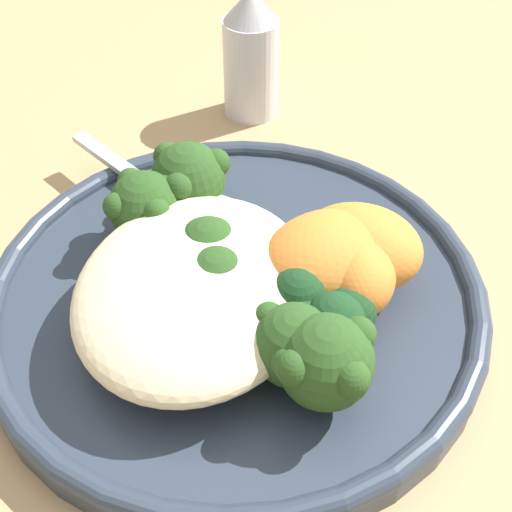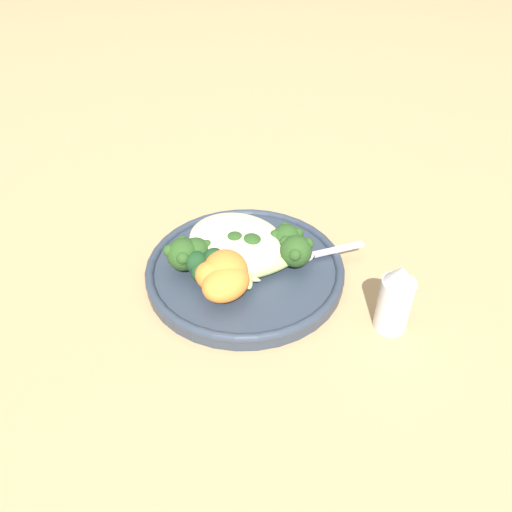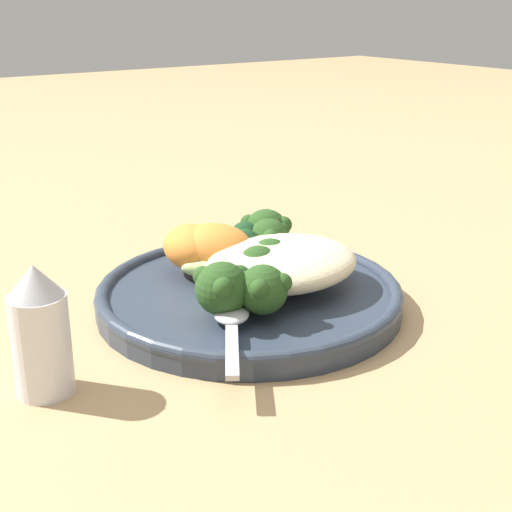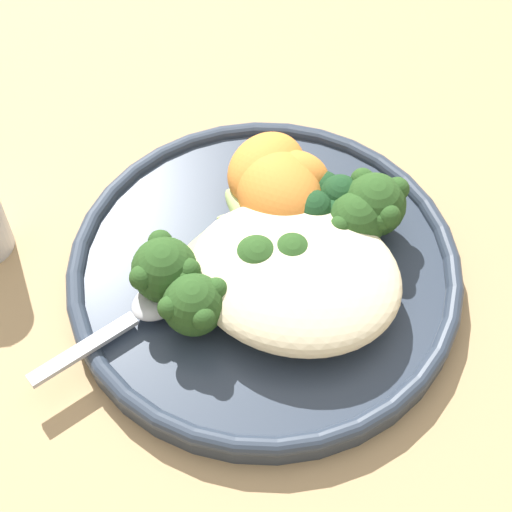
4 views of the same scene
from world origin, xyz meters
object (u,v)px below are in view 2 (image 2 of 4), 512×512
at_px(broccoli_stalk_6, 189,256).
at_px(sweet_potato_chunk_0, 226,283).
at_px(quinoa_mound, 236,242).
at_px(broccoli_stalk_0, 288,255).
at_px(plate, 247,271).
at_px(broccoli_stalk_2, 249,252).
at_px(broccoli_stalk_1, 283,242).
at_px(broccoli_stalk_4, 218,251).
at_px(kale_tuft, 206,265).
at_px(broccoli_stalk_5, 201,255).
at_px(sweet_potato_chunk_1, 225,271).
at_px(spoon, 309,255).
at_px(sweet_potato_chunk_2, 216,278).
at_px(salt_shaker, 395,298).
at_px(broccoli_stalk_3, 237,252).

xyz_separation_m(broccoli_stalk_6, sweet_potato_chunk_0, (0.07, -0.01, -0.00)).
height_order(quinoa_mound, broccoli_stalk_0, broccoli_stalk_0).
bearing_deg(plate, broccoli_stalk_2, 102.17).
xyz_separation_m(broccoli_stalk_0, broccoli_stalk_6, (-0.10, -0.08, 0.00)).
height_order(broccoli_stalk_1, broccoli_stalk_4, broccoli_stalk_1).
bearing_deg(broccoli_stalk_1, kale_tuft, 156.07).
xyz_separation_m(broccoli_stalk_5, sweet_potato_chunk_1, (0.05, -0.01, 0.00)).
relative_size(broccoli_stalk_6, sweet_potato_chunk_1, 1.74).
height_order(broccoli_stalk_1, sweet_potato_chunk_1, sweet_potato_chunk_1).
height_order(broccoli_stalk_1, broccoli_stalk_5, same).
height_order(plate, broccoli_stalk_2, broccoli_stalk_2).
xyz_separation_m(broccoli_stalk_4, kale_tuft, (0.01, -0.03, 0.00)).
distance_m(broccoli_stalk_2, spoon, 0.08).
xyz_separation_m(broccoli_stalk_1, sweet_potato_chunk_2, (-0.02, -0.11, 0.00)).
bearing_deg(salt_shaker, broccoli_stalk_5, -162.62).
relative_size(broccoli_stalk_2, kale_tuft, 1.53).
distance_m(broccoli_stalk_3, salt_shaker, 0.21).
bearing_deg(sweet_potato_chunk_2, broccoli_stalk_6, 170.52).
bearing_deg(broccoli_stalk_5, kale_tuft, 140.05).
bearing_deg(kale_tuft, broccoli_stalk_3, 71.33).
height_order(plate, broccoli_stalk_0, broccoli_stalk_0).
height_order(broccoli_stalk_1, kale_tuft, broccoli_stalk_1).
distance_m(sweet_potato_chunk_1, kale_tuft, 0.03).
height_order(plate, broccoli_stalk_3, broccoli_stalk_3).
distance_m(broccoli_stalk_1, sweet_potato_chunk_2, 0.11).
xyz_separation_m(broccoli_stalk_4, broccoli_stalk_6, (-0.02, -0.04, 0.01)).
distance_m(kale_tuft, salt_shaker, 0.23).
distance_m(broccoli_stalk_0, spoon, 0.04).
distance_m(plate, broccoli_stalk_4, 0.05).
distance_m(broccoli_stalk_3, sweet_potato_chunk_2, 0.06).
distance_m(broccoli_stalk_3, broccoli_stalk_6, 0.06).
bearing_deg(broccoli_stalk_3, quinoa_mound, -6.72).
height_order(broccoli_stalk_1, broccoli_stalk_3, broccoli_stalk_1).
xyz_separation_m(broccoli_stalk_2, sweet_potato_chunk_2, (0.00, -0.07, 0.00)).
xyz_separation_m(plate, broccoli_stalk_5, (-0.05, -0.04, 0.03)).
bearing_deg(spoon, broccoli_stalk_0, -166.32).
distance_m(plate, sweet_potato_chunk_1, 0.06).
height_order(sweet_potato_chunk_1, sweet_potato_chunk_2, sweet_potato_chunk_1).
xyz_separation_m(broccoli_stalk_4, salt_shaker, (0.23, 0.05, 0.01)).
bearing_deg(plate, sweet_potato_chunk_1, -87.15).
xyz_separation_m(sweet_potato_chunk_0, kale_tuft, (-0.04, 0.01, -0.00)).
bearing_deg(broccoli_stalk_3, plate, -127.43).
relative_size(broccoli_stalk_0, sweet_potato_chunk_1, 1.46).
bearing_deg(sweet_potato_chunk_1, quinoa_mound, 118.69).
distance_m(sweet_potato_chunk_2, salt_shaker, 0.21).
bearing_deg(sweet_potato_chunk_1, sweet_potato_chunk_0, -48.05).
distance_m(plate, sweet_potato_chunk_2, 0.07).
distance_m(broccoli_stalk_0, sweet_potato_chunk_0, 0.09).
bearing_deg(broccoli_stalk_6, salt_shaker, -179.43).
bearing_deg(sweet_potato_chunk_2, quinoa_mound, 111.40).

